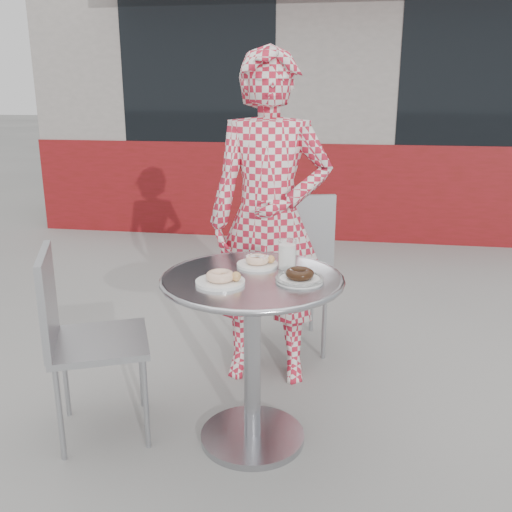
% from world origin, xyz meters
% --- Properties ---
extents(ground, '(60.00, 60.00, 0.00)m').
position_xyz_m(ground, '(0.00, 0.00, 0.00)').
color(ground, gray).
rests_on(ground, ground).
extents(storefront, '(6.02, 4.55, 3.00)m').
position_xyz_m(storefront, '(-0.00, 5.56, 1.49)').
color(storefront, gray).
rests_on(storefront, ground).
extents(bistro_table, '(0.78, 0.78, 0.78)m').
position_xyz_m(bistro_table, '(-0.00, -0.05, 0.59)').
color(bistro_table, '#B5B5BA').
rests_on(bistro_table, ground).
extents(chair_far, '(0.57, 0.58, 0.99)m').
position_xyz_m(chair_far, '(0.03, 0.95, 0.30)').
color(chair_far, '#A0A2A8').
rests_on(chair_far, ground).
extents(chair_left, '(0.56, 0.55, 0.88)m').
position_xyz_m(chair_left, '(-0.70, -0.10, 0.27)').
color(chair_left, '#A0A2A8').
rests_on(chair_left, ground).
extents(seated_person, '(0.66, 0.45, 1.74)m').
position_xyz_m(seated_person, '(-0.02, 0.59, 0.87)').
color(seated_person, '#B61C31').
rests_on(seated_person, ground).
extents(plate_far, '(0.18, 0.18, 0.05)m').
position_xyz_m(plate_far, '(-0.00, 0.10, 0.80)').
color(plate_far, white).
rests_on(plate_far, bistro_table).
extents(plate_near, '(0.20, 0.20, 0.05)m').
position_xyz_m(plate_near, '(-0.11, -0.16, 0.80)').
color(plate_near, white).
rests_on(plate_near, bistro_table).
extents(plate_checker, '(0.20, 0.20, 0.05)m').
position_xyz_m(plate_checker, '(0.20, -0.07, 0.80)').
color(plate_checker, white).
rests_on(plate_checker, bistro_table).
extents(milk_cup, '(0.08, 0.08, 0.13)m').
position_xyz_m(milk_cup, '(0.13, 0.09, 0.84)').
color(milk_cup, white).
rests_on(milk_cup, bistro_table).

